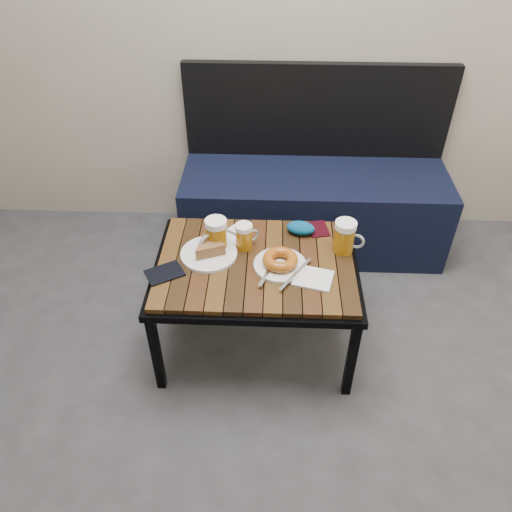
{
  "coord_description": "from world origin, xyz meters",
  "views": [
    {
      "loc": [
        -0.04,
        -0.55,
        1.79
      ],
      "look_at": [
        -0.1,
        1.0,
        0.5
      ],
      "focal_mm": 35.0,
      "sensor_mm": 36.0,
      "label": 1
    }
  ],
  "objects_px": {
    "beer_mug_centre": "(244,236)",
    "plate_bagel": "(280,262)",
    "bench": "(313,201)",
    "passport_burgundy": "(318,229)",
    "cafe_table": "(256,269)",
    "beer_mug_left": "(216,235)",
    "beer_mug_right": "(345,237)",
    "knit_pouch": "(301,228)",
    "passport_navy": "(164,273)",
    "plate_pie": "(209,251)"
  },
  "relations": [
    {
      "from": "beer_mug_right",
      "to": "passport_burgundy",
      "type": "relative_size",
      "value": 1.23
    },
    {
      "from": "cafe_table",
      "to": "passport_burgundy",
      "type": "height_order",
      "value": "passport_burgundy"
    },
    {
      "from": "bench",
      "to": "beer_mug_right",
      "type": "height_order",
      "value": "bench"
    },
    {
      "from": "plate_bagel",
      "to": "knit_pouch",
      "type": "relative_size",
      "value": 2.16
    },
    {
      "from": "knit_pouch",
      "to": "plate_bagel",
      "type": "bearing_deg",
      "value": -111.22
    },
    {
      "from": "bench",
      "to": "beer_mug_left",
      "type": "xyz_separation_m",
      "value": [
        -0.45,
        -0.68,
        0.27
      ]
    },
    {
      "from": "beer_mug_left",
      "to": "plate_pie",
      "type": "xyz_separation_m",
      "value": [
        -0.03,
        -0.05,
        -0.05
      ]
    },
    {
      "from": "bench",
      "to": "passport_burgundy",
      "type": "distance_m",
      "value": 0.57
    },
    {
      "from": "plate_pie",
      "to": "beer_mug_right",
      "type": "bearing_deg",
      "value": 5.83
    },
    {
      "from": "bench",
      "to": "beer_mug_right",
      "type": "xyz_separation_m",
      "value": [
        0.08,
        -0.67,
        0.27
      ]
    },
    {
      "from": "passport_navy",
      "to": "passport_burgundy",
      "type": "relative_size",
      "value": 1.23
    },
    {
      "from": "bench",
      "to": "knit_pouch",
      "type": "relative_size",
      "value": 11.43
    },
    {
      "from": "knit_pouch",
      "to": "passport_burgundy",
      "type": "bearing_deg",
      "value": 19.85
    },
    {
      "from": "beer_mug_centre",
      "to": "plate_bagel",
      "type": "height_order",
      "value": "beer_mug_centre"
    },
    {
      "from": "beer_mug_centre",
      "to": "beer_mug_left",
      "type": "bearing_deg",
      "value": 153.98
    },
    {
      "from": "cafe_table",
      "to": "plate_pie",
      "type": "xyz_separation_m",
      "value": [
        -0.2,
        0.03,
        0.07
      ]
    },
    {
      "from": "beer_mug_centre",
      "to": "bench",
      "type": "bearing_deg",
      "value": 30.66
    },
    {
      "from": "knit_pouch",
      "to": "cafe_table",
      "type": "bearing_deg",
      "value": -133.07
    },
    {
      "from": "cafe_table",
      "to": "beer_mug_left",
      "type": "distance_m",
      "value": 0.22
    },
    {
      "from": "bench",
      "to": "passport_burgundy",
      "type": "xyz_separation_m",
      "value": [
        -0.02,
        -0.53,
        0.2
      ]
    },
    {
      "from": "plate_bagel",
      "to": "beer_mug_centre",
      "type": "bearing_deg",
      "value": 141.34
    },
    {
      "from": "cafe_table",
      "to": "passport_navy",
      "type": "relative_size",
      "value": 5.89
    },
    {
      "from": "cafe_table",
      "to": "plate_bagel",
      "type": "height_order",
      "value": "plate_bagel"
    },
    {
      "from": "beer_mug_left",
      "to": "beer_mug_centre",
      "type": "relative_size",
      "value": 1.25
    },
    {
      "from": "knit_pouch",
      "to": "plate_pie",
      "type": "bearing_deg",
      "value": -156.02
    },
    {
      "from": "plate_pie",
      "to": "plate_bagel",
      "type": "xyz_separation_m",
      "value": [
        0.29,
        -0.06,
        -0.0
      ]
    },
    {
      "from": "beer_mug_right",
      "to": "plate_bagel",
      "type": "xyz_separation_m",
      "value": [
        -0.26,
        -0.12,
        -0.05
      ]
    },
    {
      "from": "cafe_table",
      "to": "beer_mug_centre",
      "type": "bearing_deg",
      "value": 119.71
    },
    {
      "from": "beer_mug_centre",
      "to": "plate_pie",
      "type": "height_order",
      "value": "beer_mug_centre"
    },
    {
      "from": "cafe_table",
      "to": "plate_pie",
      "type": "relative_size",
      "value": 3.58
    },
    {
      "from": "bench",
      "to": "beer_mug_right",
      "type": "bearing_deg",
      "value": -83.35
    },
    {
      "from": "bench",
      "to": "beer_mug_centre",
      "type": "bearing_deg",
      "value": -116.68
    },
    {
      "from": "passport_burgundy",
      "to": "beer_mug_right",
      "type": "bearing_deg",
      "value": -66.99
    },
    {
      "from": "cafe_table",
      "to": "passport_navy",
      "type": "height_order",
      "value": "passport_navy"
    },
    {
      "from": "plate_bagel",
      "to": "bench",
      "type": "bearing_deg",
      "value": 76.72
    },
    {
      "from": "plate_bagel",
      "to": "knit_pouch",
      "type": "distance_m",
      "value": 0.25
    },
    {
      "from": "bench",
      "to": "beer_mug_right",
      "type": "distance_m",
      "value": 0.73
    },
    {
      "from": "passport_navy",
      "to": "passport_burgundy",
      "type": "xyz_separation_m",
      "value": [
        0.63,
        0.32,
        -0.0
      ]
    },
    {
      "from": "beer_mug_right",
      "to": "passport_burgundy",
      "type": "bearing_deg",
      "value": 138.8
    },
    {
      "from": "beer_mug_left",
      "to": "beer_mug_right",
      "type": "distance_m",
      "value": 0.53
    },
    {
      "from": "bench",
      "to": "plate_bagel",
      "type": "height_order",
      "value": "bench"
    },
    {
      "from": "beer_mug_centre",
      "to": "passport_navy",
      "type": "bearing_deg",
      "value": 177.85
    },
    {
      "from": "beer_mug_right",
      "to": "cafe_table",
      "type": "bearing_deg",
      "value": -152.06
    },
    {
      "from": "passport_burgundy",
      "to": "passport_navy",
      "type": "bearing_deg",
      "value": -164.27
    },
    {
      "from": "cafe_table",
      "to": "knit_pouch",
      "type": "bearing_deg",
      "value": 46.93
    },
    {
      "from": "beer_mug_centre",
      "to": "plate_bagel",
      "type": "xyz_separation_m",
      "value": [
        0.15,
        -0.12,
        -0.03
      ]
    },
    {
      "from": "beer_mug_left",
      "to": "knit_pouch",
      "type": "xyz_separation_m",
      "value": [
        0.36,
        0.12,
        -0.05
      ]
    },
    {
      "from": "bench",
      "to": "passport_navy",
      "type": "bearing_deg",
      "value": -127.14
    },
    {
      "from": "cafe_table",
      "to": "plate_bagel",
      "type": "bearing_deg",
      "value": -16.5
    },
    {
      "from": "beer_mug_left",
      "to": "beer_mug_centre",
      "type": "xyz_separation_m",
      "value": [
        0.12,
        0.01,
        -0.01
      ]
    }
  ]
}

